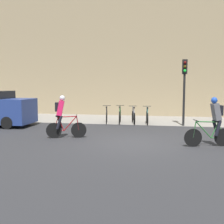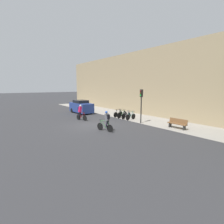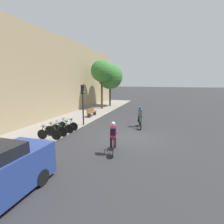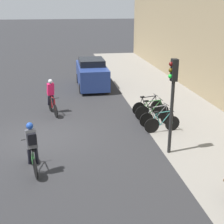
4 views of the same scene
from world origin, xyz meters
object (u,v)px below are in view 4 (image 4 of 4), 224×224
Objects in this scene: cyclist_pink at (51,95)px; parked_bike_0 at (148,107)px; traffic_light_pole at (173,90)px; parked_bike_1 at (152,111)px; parked_bike_2 at (157,117)px; parked_bike_3 at (162,123)px; cyclist_grey at (32,147)px; parked_car at (92,74)px.

parked_bike_0 is at bearing 78.86° from cyclist_pink.
parked_bike_0 is at bearing 175.04° from traffic_light_pole.
parked_bike_2 is at bearing -0.12° from parked_bike_1.
parked_bike_3 is at bearing 0.08° from parked_bike_2.
cyclist_pink is at bearing -101.14° from parked_bike_0.
cyclist_pink is 1.04× the size of parked_bike_2.
cyclist_pink is 5.02m from parked_bike_1.
traffic_light_pole reaches higher than cyclist_pink.
traffic_light_pole is (4.23, -0.37, 2.02)m from parked_bike_0.
traffic_light_pole is at bearing -4.96° from parked_bike_0.
cyclist_grey is at bearing -63.21° from parked_bike_3.
traffic_light_pole is 0.81× the size of parked_car.
parked_car is (-6.50, -2.18, 0.48)m from parked_bike_1.
cyclist_grey reaches higher than parked_bike_2.
parked_bike_2 is at bearing 16.69° from parked_car.
traffic_light_pole is (5.15, 4.33, 1.47)m from cyclist_pink.
cyclist_pink is at bearing -27.63° from parked_car.
parked_bike_1 is at bearing 128.63° from cyclist_grey.
cyclist_pink is at bearing -117.62° from parked_bike_2.
parked_car is (-10.66, 3.02, -0.05)m from cyclist_grey.
parked_bike_1 is 4.02m from traffic_light_pole.
parked_bike_2 is 0.39× the size of parked_car.
cyclist_pink is 5.33m from parked_bike_2.
parked_bike_3 is (1.53, -0.00, -0.02)m from parked_bike_1.
cyclist_pink is 4.82m from parked_bike_0.
parked_bike_1 is (1.69, 4.70, -0.53)m from cyclist_pink.
parked_car is at bearing 164.16° from cyclist_grey.
parked_bike_2 is (0.77, -0.00, -0.02)m from parked_bike_1.
traffic_light_pole reaches higher than parked_bike_0.
parked_bike_2 is (1.53, -0.00, 0.00)m from parked_bike_0.
parked_bike_0 is (-4.92, 5.20, -0.55)m from cyclist_grey.
parked_bike_3 is at bearing 169.24° from traffic_light_pole.
cyclist_pink is 1.00× the size of cyclist_grey.
traffic_light_pole is at bearing 10.32° from parked_car.
parked_bike_1 is 6.87m from parked_car.
parked_bike_3 is (-2.63, 5.20, -0.55)m from cyclist_grey.
parked_bike_2 is at bearing 62.38° from cyclist_pink.
traffic_light_pole is (2.69, -0.37, 2.02)m from parked_bike_2.
cyclist_pink is 1.09× the size of parked_bike_3.
cyclist_grey is at bearing -15.84° from parked_car.
parked_bike_2 is at bearing -179.92° from parked_bike_3.
cyclist_pink is 1.08× the size of parked_bike_0.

